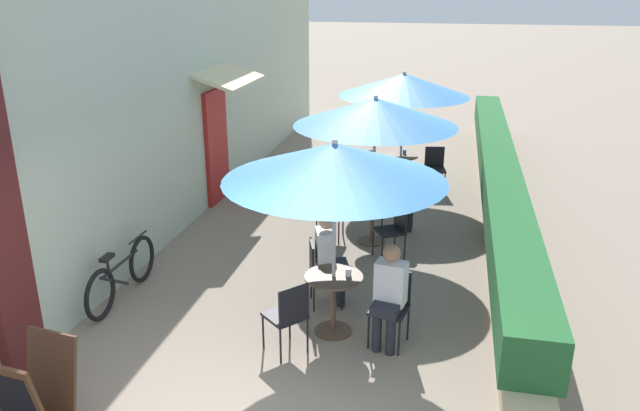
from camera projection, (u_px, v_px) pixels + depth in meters
name	position (u px, v px, depth m)	size (l,w,h in m)	color
cafe_facade_wall	(217.00, 85.00, 11.80)	(0.98, 14.12, 4.20)	#B2C1AD
planter_hedge	(497.00, 181.00, 11.31)	(0.60, 13.12, 1.01)	tan
patio_table_near	(334.00, 294.00, 7.29)	(0.69, 0.69, 0.74)	brown
patio_umbrella_near	(335.00, 162.00, 6.75)	(2.48, 2.48, 2.36)	#B7B7BC
cafe_chair_near_left	(289.00, 313.00, 6.85)	(0.56, 0.56, 0.87)	black
cafe_chair_near_right	(392.00, 301.00, 7.10)	(0.47, 0.47, 0.87)	black
seated_patron_near_right	(389.00, 292.00, 6.94)	(0.39, 0.46, 1.25)	#23232D
cafe_chair_near_back	(320.00, 268.00, 7.92)	(0.51, 0.51, 0.87)	black
seated_patron_near_back	(329.00, 255.00, 7.87)	(0.48, 0.43, 1.25)	#23232D
coffee_cup_near	(348.00, 272.00, 7.20)	(0.07, 0.07, 0.09)	white
patio_table_mid	(372.00, 212.00, 9.86)	(0.69, 0.69, 0.74)	brown
patio_umbrella_mid	(375.00, 112.00, 9.31)	(2.48, 2.48, 2.36)	#B7B7BC
cafe_chair_mid_left	(394.00, 200.00, 10.37)	(0.55, 0.55, 0.87)	black
seated_patron_mid_left	(400.00, 192.00, 10.24)	(0.51, 0.48, 1.25)	#23232D
cafe_chair_mid_right	(329.00, 210.00, 9.92)	(0.40, 0.40, 0.87)	black
cafe_chair_mid_back	(394.00, 226.00, 9.26)	(0.54, 0.54, 0.87)	black
coffee_cup_mid	(366.00, 195.00, 9.79)	(0.07, 0.07, 0.09)	#232328
patio_table_far	(400.00, 167.00, 12.28)	(0.69, 0.69, 0.74)	brown
patio_umbrella_far	(404.00, 85.00, 11.74)	(2.48, 2.48, 2.36)	#B7B7BC
cafe_chair_far_left	(435.00, 165.00, 12.32)	(0.46, 0.46, 0.87)	black
cafe_chair_far_right	(366.00, 166.00, 12.24)	(0.46, 0.46, 0.87)	black
coffee_cup_far	(404.00, 152.00, 12.25)	(0.07, 0.07, 0.09)	teal
bicycle_leaning	(122.00, 275.00, 8.13)	(0.10, 1.72, 0.74)	black
menu_board	(35.00, 392.00, 5.63)	(0.64, 0.70, 0.92)	#422819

